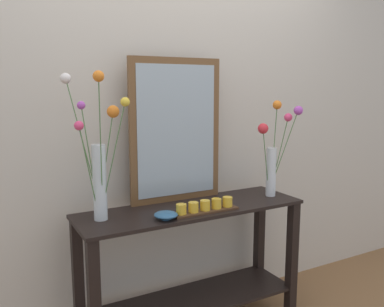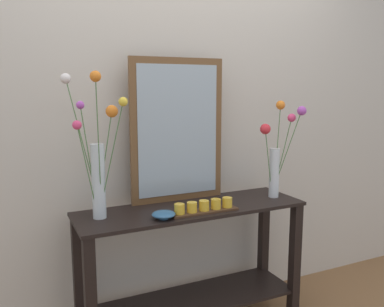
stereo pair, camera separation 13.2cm
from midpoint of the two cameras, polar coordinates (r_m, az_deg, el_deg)
wall_back at (r=2.56m, az=-1.66°, el=6.70°), size 6.40×0.08×2.70m
console_table at (r=2.47m, az=1.58°, el=-14.34°), size 1.33×0.41×0.78m
mirror_leaning at (r=2.42m, az=-0.48°, el=3.23°), size 0.59×0.03×0.85m
tall_vase_left at (r=2.13m, az=-11.41°, el=-0.62°), size 0.30×0.28×0.76m
vase_right at (r=2.56m, az=13.31°, el=0.12°), size 0.26×0.17×0.60m
candle_tray at (r=2.26m, az=3.38°, el=-7.58°), size 0.39×0.09×0.07m
decorative_bowl at (r=2.15m, az=-2.24°, el=-8.55°), size 0.13×0.13×0.04m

